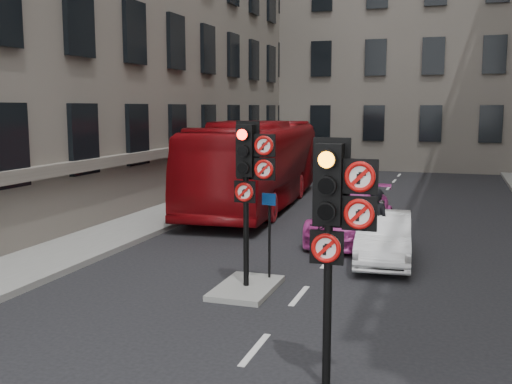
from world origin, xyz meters
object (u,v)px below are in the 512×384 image
Objects in this scene: car_silver at (367,218)px; info_sign at (269,223)px; car_white at (384,237)px; signal_far at (250,168)px; bus_red at (257,164)px; signal_near at (335,211)px; motorcyclist at (376,225)px; car_pink at (352,215)px; motorcycle at (322,239)px.

info_sign reaches higher than car_silver.
car_white reaches higher than car_silver.
car_white is 1.98× the size of info_sign.
signal_far reaches higher than bus_red.
info_sign is at bearing -74.86° from bus_red.
motorcyclist is at bearing 92.47° from signal_near.
car_silver is at bearing 85.76° from info_sign.
car_pink is (1.24, 6.00, -1.97)m from signal_far.
car_pink is (-1.24, 2.50, 0.10)m from car_white.
signal_far is at bearing 123.02° from signal_near.
car_white is at bearing -157.31° from motorcyclist.
signal_near is 0.93× the size of car_white.
motorcyclist is at bearing -81.73° from car_silver.
signal_far reaches higher than car_silver.
bus_red is (-5.86, 7.34, 1.09)m from car_white.
car_silver is 6.96m from bus_red.
car_white is at bearing -77.80° from car_silver.
car_pink is at bearing -161.78° from car_silver.
signal_near is 0.99× the size of car_silver.
bus_red reaches higher than motorcyclist.
signal_near reaches higher than bus_red.
signal_near is 1.83× the size of info_sign.
signal_near is at bearing -52.54° from info_sign.
motorcycle is (4.27, -7.42, -1.22)m from bus_red.
motorcycle is at bearing 27.27° from motorcyclist.
car_pink is 2.63× the size of motorcyclist.
signal_far is 1.86× the size of motorcyclist.
car_white is 2.79m from car_pink.
car_silver is at bearing 95.22° from signal_near.
info_sign reaches higher than motorcycle.
motorcyclist is (-0.32, 7.50, -1.62)m from signal_near.
signal_far is at bearing -100.31° from car_pink.
info_sign reaches higher than car_pink.
bus_red is (-3.39, 10.84, -0.98)m from signal_far.
car_pink is (-0.43, -0.18, 0.12)m from car_silver.
signal_near is 0.71× the size of car_pink.
signal_near reaches higher than car_white.
signal_near is at bearing -56.98° from signal_far.
car_silver is at bearing 74.88° from signal_far.
car_white is at bearing -62.35° from car_pink.
bus_red reaches higher than car_white.
signal_far is at bearing -77.13° from bus_red.
car_silver is 2.80m from car_white.
motorcyclist is at bearing -56.83° from bus_red.
car_silver is 1.85× the size of info_sign.
signal_far is 11.40m from bus_red.
signal_far is 4.16m from motorcycle.
signal_near reaches higher than motorcycle.
info_sign reaches higher than car_white.
car_silver is 2.17× the size of motorcycle.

